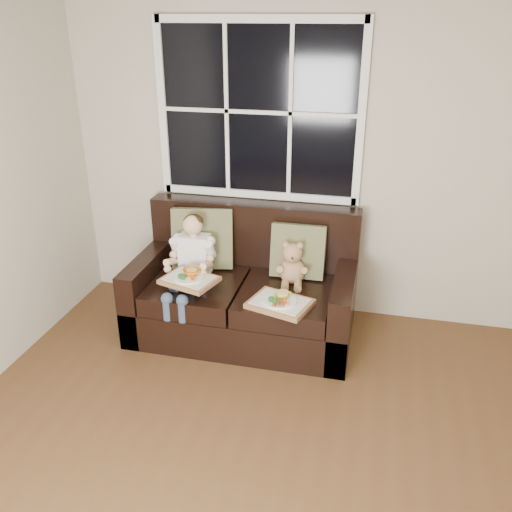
% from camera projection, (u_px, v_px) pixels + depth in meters
% --- Properties ---
extents(room_walls, '(4.52, 5.02, 2.71)m').
position_uv_depth(room_walls, '(297.00, 260.00, 1.82)').
color(room_walls, '#C0B39F').
rests_on(room_walls, ground).
extents(window_back, '(1.62, 0.04, 1.37)m').
position_uv_depth(window_back, '(258.00, 112.00, 4.14)').
color(window_back, black).
rests_on(window_back, room_walls).
extents(loveseat, '(1.70, 0.92, 0.96)m').
position_uv_depth(loveseat, '(245.00, 294.00, 4.29)').
color(loveseat, black).
rests_on(loveseat, ground).
extents(pillow_left, '(0.52, 0.32, 0.50)m').
position_uv_depth(pillow_left, '(203.00, 238.00, 4.34)').
color(pillow_left, brown).
rests_on(pillow_left, loveseat).
extents(pillow_right, '(0.42, 0.20, 0.43)m').
position_uv_depth(pillow_right, '(298.00, 251.00, 4.20)').
color(pillow_right, brown).
rests_on(pillow_right, loveseat).
extents(child, '(0.34, 0.58, 0.77)m').
position_uv_depth(child, '(191.00, 259.00, 4.14)').
color(child, white).
rests_on(child, loveseat).
extents(teddy_bear, '(0.22, 0.27, 0.35)m').
position_uv_depth(teddy_bear, '(292.00, 266.00, 4.10)').
color(teddy_bear, '#AA7C5A').
rests_on(teddy_bear, loveseat).
extents(tray_left, '(0.45, 0.39, 0.09)m').
position_uv_depth(tray_left, '(190.00, 278.00, 3.95)').
color(tray_left, '#976744').
rests_on(tray_left, child).
extents(tray_right, '(0.49, 0.42, 0.10)m').
position_uv_depth(tray_right, '(280.00, 302.00, 3.82)').
color(tray_right, '#976744').
rests_on(tray_right, loveseat).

